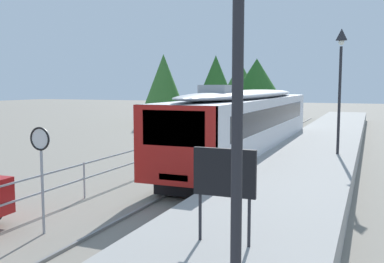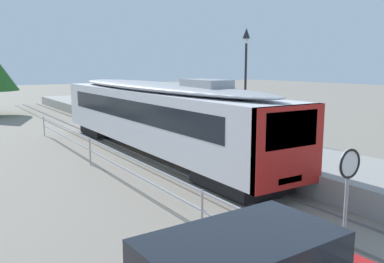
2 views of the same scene
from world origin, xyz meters
name	(u,v)px [view 2 (image 2 of 2)]	position (x,y,z in m)	size (l,w,h in m)	color
ground_plane	(90,160)	(-3.00, 22.00, 0.00)	(160.00, 160.00, 0.00)	gray
track_rails	(147,152)	(0.00, 22.00, 0.03)	(3.20, 60.00, 0.14)	gray
commuter_train	(154,113)	(0.00, 21.12, 2.14)	(2.82, 18.24, 3.74)	silver
station_platform	(200,138)	(3.25, 22.00, 0.45)	(3.90, 60.00, 0.90)	#999691
platform_lamp_mid_platform	(246,61)	(4.41, 19.59, 4.62)	(0.34, 0.34, 5.35)	#232328
speed_limit_sign	(348,182)	(-2.11, 8.57, 2.12)	(0.61, 0.10, 2.81)	#9EA0A5
carpark_fence	(202,202)	(-3.30, 12.00, 0.91)	(0.06, 36.06, 1.25)	#9EA0A5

